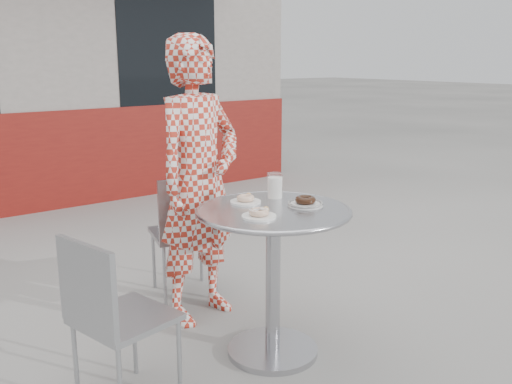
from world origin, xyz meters
TOP-DOWN VIEW (x-y plane):
  - ground at (0.00, 0.00)m, footprint 60.00×60.00m
  - bistro_table at (-0.01, -0.00)m, footprint 0.78×0.78m
  - chair_far at (0.02, 0.94)m, footprint 0.47×0.48m
  - chair_left at (-0.80, 0.05)m, footprint 0.45×0.45m
  - seated_person at (-0.06, 0.62)m, footprint 0.68×0.53m
  - plate_far at (-0.05, 0.18)m, footprint 0.16×0.16m
  - plate_near at (-0.16, -0.08)m, footprint 0.16×0.16m
  - plate_checker at (0.16, -0.05)m, footprint 0.18×0.18m
  - milk_cup at (0.14, 0.17)m, footprint 0.09×0.09m

SIDE VIEW (x-z plane):
  - ground at x=0.00m, z-range 0.00..0.00m
  - chair_left at x=-0.80m, z-range -0.15..0.64m
  - chair_far at x=0.02m, z-range -0.16..0.65m
  - bistro_table at x=-0.01m, z-range 0.20..0.99m
  - plate_checker at x=0.16m, z-range 0.78..0.82m
  - plate_far at x=-0.05m, z-range 0.78..0.82m
  - plate_near at x=-0.16m, z-range 0.78..0.82m
  - seated_person at x=-0.06m, z-range 0.00..1.65m
  - milk_cup at x=0.14m, z-range 0.78..0.91m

